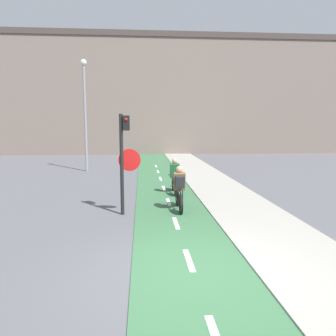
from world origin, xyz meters
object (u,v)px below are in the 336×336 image
Objects in this scene: cyclist_near at (179,189)px; cyclist_far at (175,177)px; traffic_light_pole at (124,153)px; street_lamp_far at (85,103)px.

cyclist_near reaches higher than cyclist_far.
traffic_light_pole is 1.88× the size of cyclist_near.
cyclist_near is at bearing 11.26° from traffic_light_pole.
traffic_light_pole is at bearing -74.22° from street_lamp_far.
street_lamp_far reaches higher than traffic_light_pole.
traffic_light_pole reaches higher than cyclist_far.
cyclist_far is (0.11, 2.58, -0.04)m from cyclist_near.
street_lamp_far reaches higher than cyclist_near.
street_lamp_far is at bearing 105.78° from traffic_light_pole.
street_lamp_far is at bearing 124.12° from cyclist_far.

